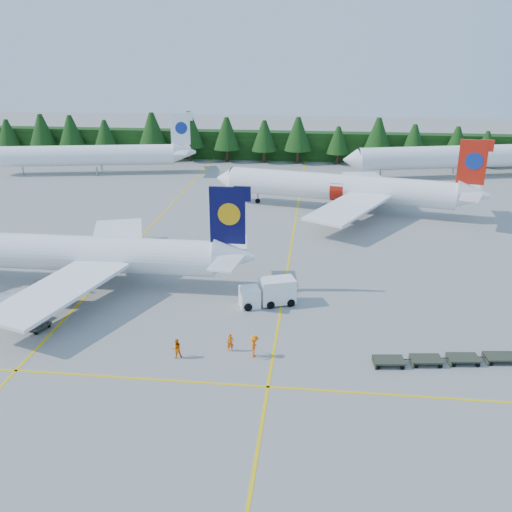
# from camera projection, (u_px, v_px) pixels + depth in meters

# --- Properties ---
(ground) EXTENTS (320.00, 320.00, 0.00)m
(ground) POSITION_uv_depth(u_px,v_px,m) (205.00, 343.00, 49.06)
(ground) COLOR gray
(ground) RESTS_ON ground
(taxi_stripe_a) EXTENTS (0.25, 120.00, 0.01)m
(taxi_stripe_a) POSITION_uv_depth(u_px,v_px,m) (124.00, 255.00, 69.13)
(taxi_stripe_a) COLOR yellow
(taxi_stripe_a) RESTS_ON ground
(taxi_stripe_b) EXTENTS (0.25, 120.00, 0.01)m
(taxi_stripe_b) POSITION_uv_depth(u_px,v_px,m) (289.00, 262.00, 67.01)
(taxi_stripe_b) COLOR yellow
(taxi_stripe_b) RESTS_ON ground
(taxi_stripe_cross) EXTENTS (80.00, 0.25, 0.01)m
(taxi_stripe_cross) POSITION_uv_depth(u_px,v_px,m) (190.00, 382.00, 43.48)
(taxi_stripe_cross) COLOR yellow
(taxi_stripe_cross) RESTS_ON ground
(treeline_hedge) EXTENTS (220.00, 4.00, 6.00)m
(treeline_hedge) POSITION_uv_depth(u_px,v_px,m) (278.00, 145.00, 124.20)
(treeline_hedge) COLOR black
(treeline_hedge) RESTS_ON ground
(airliner_navy) EXTENTS (37.90, 31.22, 11.03)m
(airliner_navy) POSITION_uv_depth(u_px,v_px,m) (60.00, 253.00, 60.32)
(airliner_navy) COLOR white
(airliner_navy) RESTS_ON ground
(airliner_red) EXTENTS (39.77, 32.40, 11.70)m
(airliner_red) POSITION_uv_depth(u_px,v_px,m) (334.00, 187.00, 86.53)
(airliner_red) COLOR white
(airliner_red) RESTS_ON ground
(airliner_far_left) EXTENTS (39.05, 10.62, 11.45)m
(airliner_far_left) POSITION_uv_depth(u_px,v_px,m) (82.00, 155.00, 110.54)
(airliner_far_left) COLOR white
(airliner_far_left) RESTS_ON ground
(airliner_far_right) EXTENTS (41.86, 13.73, 12.40)m
(airliner_far_right) POSITION_uv_depth(u_px,v_px,m) (445.00, 157.00, 107.48)
(airliner_far_right) COLOR white
(airliner_far_right) RESTS_ON ground
(service_truck) EXTENTS (5.76, 3.68, 2.62)m
(service_truck) POSITION_uv_depth(u_px,v_px,m) (268.00, 292.00, 55.83)
(service_truck) COLOR white
(service_truck) RESTS_ON ground
(dolly_train) EXTENTS (14.63, 3.89, 0.14)m
(dolly_train) POSITION_uv_depth(u_px,v_px,m) (463.00, 358.00, 45.95)
(dolly_train) COLOR #313527
(dolly_train) RESTS_ON ground
(uld_pair) EXTENTS (5.61, 4.07, 1.86)m
(uld_pair) POSITION_uv_depth(u_px,v_px,m) (23.00, 312.00, 51.94)
(uld_pair) COLOR #313527
(uld_pair) RESTS_ON ground
(crew_a) EXTENTS (0.63, 0.47, 1.58)m
(crew_a) POSITION_uv_depth(u_px,v_px,m) (230.00, 343.00, 47.57)
(crew_a) COLOR #E95704
(crew_a) RESTS_ON ground
(crew_b) EXTENTS (1.02, 0.95, 1.68)m
(crew_b) POSITION_uv_depth(u_px,v_px,m) (177.00, 348.00, 46.59)
(crew_b) COLOR #FF6E05
(crew_b) RESTS_ON ground
(crew_c) EXTENTS (0.56, 0.81, 1.92)m
(crew_c) POSITION_uv_depth(u_px,v_px,m) (254.00, 346.00, 46.66)
(crew_c) COLOR #FF6605
(crew_c) RESTS_ON ground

